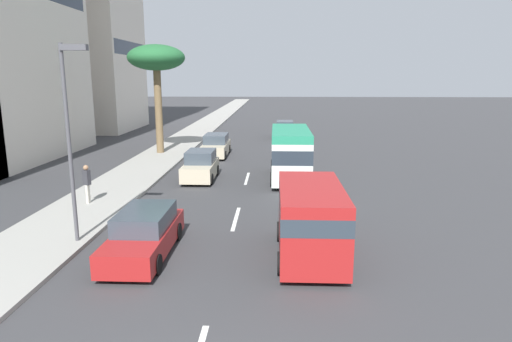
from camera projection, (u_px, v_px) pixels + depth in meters
ground_plane at (255, 149)px, 37.63m from camera, size 198.00×198.00×0.00m
sidewalk_right at (174, 147)px, 37.91m from camera, size 162.00×3.70×0.15m
lane_stripe_mid at (236, 219)px, 19.13m from camera, size 3.20×0.16×0.01m
lane_stripe_far at (247, 178)px, 26.67m from camera, size 3.20×0.16×0.01m
car_lead at (201, 166)px, 26.28m from camera, size 4.02×1.80×1.72m
van_second at (311, 217)px, 14.84m from camera, size 4.83×2.21×2.44m
car_third at (216, 146)px, 34.17m from camera, size 4.79×1.89×1.65m
car_fourth at (145, 234)px, 15.16m from camera, size 4.79×1.83×1.55m
minibus_fifth at (290, 152)px, 26.14m from camera, size 6.32×2.31×2.99m
car_sixth at (285, 130)px, 44.24m from camera, size 4.34×1.82×1.69m
pedestrian_near_lamp at (87, 182)px, 20.78m from camera, size 0.33×0.38×1.82m
palm_tree at (156, 60)px, 33.49m from camera, size 4.30×4.30×8.21m
street_lamp at (70, 123)px, 15.29m from camera, size 0.24×0.97×6.94m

